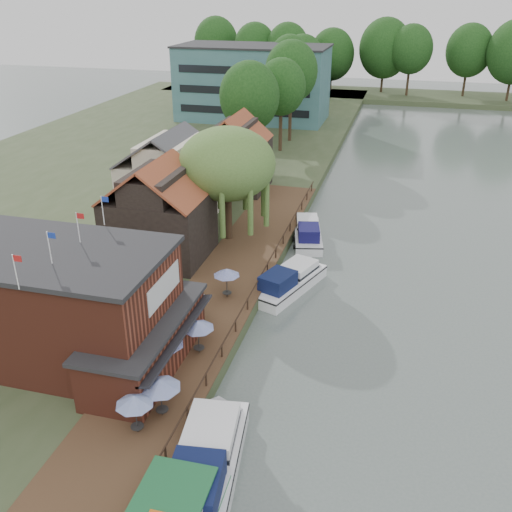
% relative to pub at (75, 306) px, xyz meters
% --- Properties ---
extents(ground, '(260.00, 260.00, 0.00)m').
position_rel_pub_xyz_m(ground, '(14.00, 1.00, -4.65)').
color(ground, '#515D59').
rests_on(ground, ground).
extents(land_bank, '(50.00, 140.00, 1.00)m').
position_rel_pub_xyz_m(land_bank, '(-16.00, 36.00, -4.15)').
color(land_bank, '#384728').
rests_on(land_bank, ground).
extents(quay_deck, '(6.00, 50.00, 0.10)m').
position_rel_pub_xyz_m(quay_deck, '(6.00, 11.00, -3.60)').
color(quay_deck, '#47301E').
rests_on(quay_deck, land_bank).
extents(quay_rail, '(0.20, 49.00, 1.00)m').
position_rel_pub_xyz_m(quay_rail, '(8.70, 11.50, -3.15)').
color(quay_rail, black).
rests_on(quay_rail, land_bank).
extents(pub, '(20.00, 11.00, 7.30)m').
position_rel_pub_xyz_m(pub, '(0.00, 0.00, 0.00)').
color(pub, maroon).
rests_on(pub, land_bank).
extents(hotel_block, '(25.40, 12.40, 12.30)m').
position_rel_pub_xyz_m(hotel_block, '(-8.00, 71.00, 2.50)').
color(hotel_block, '#38666B').
rests_on(hotel_block, land_bank).
extents(cottage_a, '(8.60, 7.60, 8.50)m').
position_rel_pub_xyz_m(cottage_a, '(-1.00, 15.00, 0.60)').
color(cottage_a, black).
rests_on(cottage_a, land_bank).
extents(cottage_b, '(9.60, 8.60, 8.50)m').
position_rel_pub_xyz_m(cottage_b, '(-4.00, 25.00, 0.60)').
color(cottage_b, beige).
rests_on(cottage_b, land_bank).
extents(cottage_c, '(7.60, 7.60, 8.50)m').
position_rel_pub_xyz_m(cottage_c, '(0.00, 34.00, 0.60)').
color(cottage_c, black).
rests_on(cottage_c, land_bank).
extents(willow, '(8.60, 8.60, 10.43)m').
position_rel_pub_xyz_m(willow, '(3.50, 20.00, 1.56)').
color(willow, '#476B2D').
rests_on(willow, land_bank).
extents(umbrella_0, '(2.02, 2.02, 2.38)m').
position_rel_pub_xyz_m(umbrella_0, '(6.48, -5.54, -2.36)').
color(umbrella_0, navy).
rests_on(umbrella_0, quay_deck).
extents(umbrella_1, '(2.29, 2.29, 2.38)m').
position_rel_pub_xyz_m(umbrella_1, '(7.22, -3.98, -2.36)').
color(umbrella_1, navy).
rests_on(umbrella_1, quay_deck).
extents(umbrella_2, '(2.05, 2.05, 2.38)m').
position_rel_pub_xyz_m(umbrella_2, '(5.99, -0.17, -2.36)').
color(umbrella_2, navy).
rests_on(umbrella_2, quay_deck).
extents(umbrella_3, '(2.07, 2.07, 2.38)m').
position_rel_pub_xyz_m(umbrella_3, '(7.14, 2.06, -2.36)').
color(umbrella_3, navy).
rests_on(umbrella_3, quay_deck).
extents(umbrella_4, '(1.99, 1.99, 2.38)m').
position_rel_pub_xyz_m(umbrella_4, '(5.74, 5.38, -2.36)').
color(umbrella_4, navy).
rests_on(umbrella_4, quay_deck).
extents(umbrella_5, '(1.99, 1.99, 2.38)m').
position_rel_pub_xyz_m(umbrella_5, '(6.71, 9.38, -2.36)').
color(umbrella_5, '#1B2D97').
rests_on(umbrella_5, quay_deck).
extents(cruiser_0, '(4.88, 11.15, 2.65)m').
position_rel_pub_xyz_m(cruiser_0, '(10.65, -6.79, -3.33)').
color(cruiser_0, white).
rests_on(cruiser_0, ground).
extents(cruiser_1, '(5.96, 9.72, 2.22)m').
position_rel_pub_xyz_m(cruiser_1, '(10.63, 13.52, -3.54)').
color(cruiser_1, white).
rests_on(cruiser_1, ground).
extents(cruiser_2, '(4.78, 9.34, 2.12)m').
position_rel_pub_xyz_m(cruiser_2, '(10.29, 23.75, -3.59)').
color(cruiser_2, silver).
rests_on(cruiser_2, ground).
extents(bank_tree_0, '(7.69, 7.69, 12.96)m').
position_rel_pub_xyz_m(bank_tree_0, '(-1.38, 44.99, 2.83)').
color(bank_tree_0, '#143811').
rests_on(bank_tree_0, land_bank).
extents(bank_tree_1, '(6.70, 6.70, 12.65)m').
position_rel_pub_xyz_m(bank_tree_1, '(1.26, 51.66, 2.67)').
color(bank_tree_1, '#143811').
rests_on(bank_tree_1, land_bank).
extents(bank_tree_2, '(7.65, 7.65, 14.46)m').
position_rel_pub_xyz_m(bank_tree_2, '(1.38, 57.63, 3.58)').
color(bank_tree_2, '#143811').
rests_on(bank_tree_2, land_bank).
extents(bank_tree_3, '(7.08, 7.08, 13.62)m').
position_rel_pub_xyz_m(bank_tree_3, '(-3.12, 77.86, 3.16)').
color(bank_tree_3, '#143811').
rests_on(bank_tree_3, land_bank).
extents(bank_tree_4, '(7.61, 7.61, 11.76)m').
position_rel_pub_xyz_m(bank_tree_4, '(-4.79, 88.43, 2.23)').
color(bank_tree_4, '#143811').
rests_on(bank_tree_4, land_bank).
extents(bank_tree_5, '(8.99, 8.99, 12.44)m').
position_rel_pub_xyz_m(bank_tree_5, '(-3.86, 94.68, 2.57)').
color(bank_tree_5, '#143811').
rests_on(bank_tree_5, land_bank).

